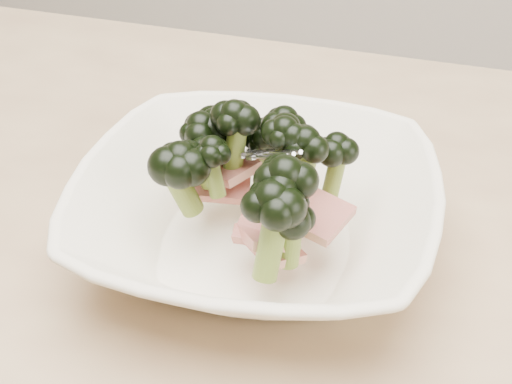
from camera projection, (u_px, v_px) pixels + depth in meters
dining_table at (153, 344)px, 0.58m from camera, size 1.20×0.80×0.75m
broccoli_dish at (256, 204)px, 0.51m from camera, size 0.28×0.28×0.11m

